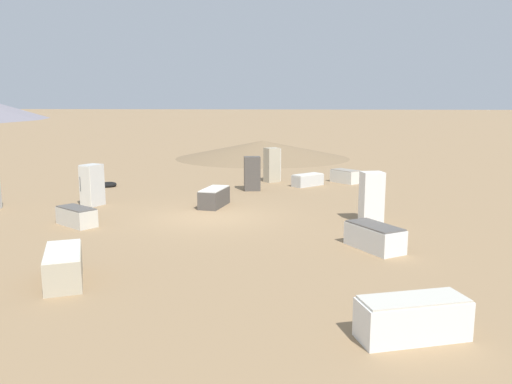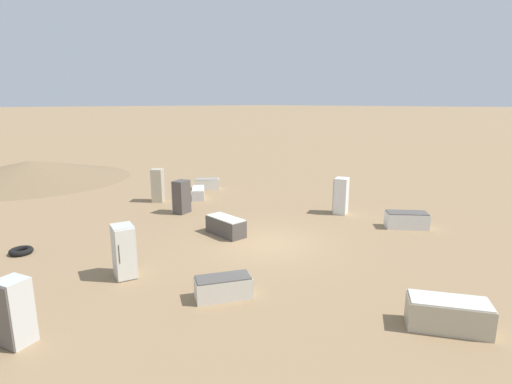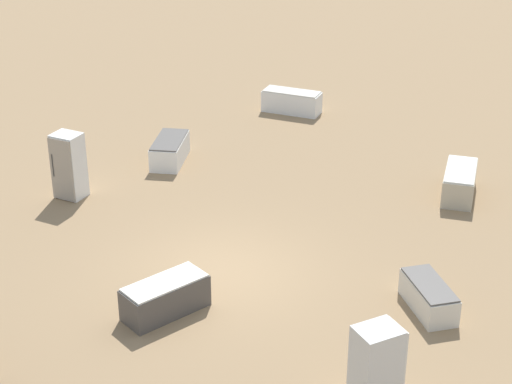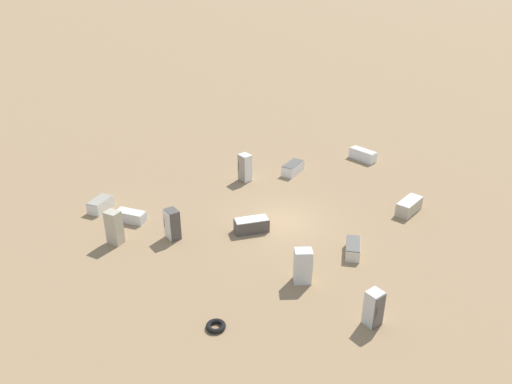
# 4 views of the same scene
# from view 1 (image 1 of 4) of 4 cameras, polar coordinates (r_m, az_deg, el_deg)

# --- Properties ---
(ground_plane) EXTENTS (1000.00, 1000.00, 0.00)m
(ground_plane) POSITION_cam_1_polar(r_m,az_deg,el_deg) (18.00, -5.23, -2.84)
(ground_plane) COLOR #937551
(dirt_mound) EXTENTS (13.18, 13.18, 1.31)m
(dirt_mound) POSITION_cam_1_polar(r_m,az_deg,el_deg) (38.09, 0.73, 4.90)
(dirt_mound) COLOR #7F6647
(dirt_mound) RESTS_ON ground_plane
(discarded_fridge_0) EXTENTS (1.55, 1.64, 0.67)m
(discarded_fridge_0) POSITION_cam_1_polar(r_m,az_deg,el_deg) (26.24, 10.20, 1.79)
(discarded_fridge_0) COLOR silver
(discarded_fridge_0) RESTS_ON ground_plane
(discarded_fridge_1) EXTENTS (1.79, 0.80, 0.73)m
(discarded_fridge_1) POSITION_cam_1_polar(r_m,az_deg,el_deg) (19.78, -4.80, -0.61)
(discarded_fridge_1) COLOR #4C4742
(discarded_fridge_1) RESTS_ON ground_plane
(discarded_fridge_2) EXTENTS (1.83, 1.72, 0.69)m
(discarded_fridge_2) POSITION_cam_1_polar(r_m,az_deg,el_deg) (14.27, 13.38, -5.02)
(discarded_fridge_2) COLOR white
(discarded_fridge_2) RESTS_ON ground_plane
(discarded_fridge_3) EXTENTS (0.80, 0.88, 1.60)m
(discarded_fridge_3) POSITION_cam_1_polar(r_m,az_deg,el_deg) (23.38, -0.45, 2.12)
(discarded_fridge_3) COLOR #4C4742
(discarded_fridge_3) RESTS_ON ground_plane
(discarded_fridge_4) EXTENTS (1.70, 1.52, 0.60)m
(discarded_fridge_4) POSITION_cam_1_polar(r_m,az_deg,el_deg) (24.91, 5.93, 1.38)
(discarded_fridge_4) COLOR silver
(discarded_fridge_4) RESTS_ON ground_plane
(discarded_fridge_5) EXTENTS (0.84, 0.88, 1.74)m
(discarded_fridge_5) POSITION_cam_1_polar(r_m,az_deg,el_deg) (17.37, 13.05, -0.59)
(discarded_fridge_5) COLOR white
(discarded_fridge_5) RESTS_ON ground_plane
(discarded_fridge_6) EXTENTS (0.91, 0.78, 1.65)m
(discarded_fridge_6) POSITION_cam_1_polar(r_m,az_deg,el_deg) (20.87, -18.24, 0.76)
(discarded_fridge_6) COLOR silver
(discarded_fridge_6) RESTS_ON ground_plane
(discarded_fridge_7) EXTENTS (0.91, 0.92, 1.78)m
(discarded_fridge_7) POSITION_cam_1_polar(r_m,az_deg,el_deg) (26.03, 1.86, 3.11)
(discarded_fridge_7) COLOR #B2A88E
(discarded_fridge_7) RESTS_ON ground_plane
(discarded_fridge_9) EXTENTS (1.44, 2.01, 0.73)m
(discarded_fridge_9) POSITION_cam_1_polar(r_m,az_deg,el_deg) (9.17, 17.46, -13.60)
(discarded_fridge_9) COLOR white
(discarded_fridge_9) RESTS_ON ground_plane
(discarded_fridge_10) EXTENTS (1.31, 1.67, 0.61)m
(discarded_fridge_10) POSITION_cam_1_polar(r_m,az_deg,el_deg) (17.64, -19.82, -2.64)
(discarded_fridge_10) COLOR beige
(discarded_fridge_10) RESTS_ON ground_plane
(discarded_fridge_11) EXTENTS (1.98, 1.63, 0.75)m
(discarded_fridge_11) POSITION_cam_1_polar(r_m,az_deg,el_deg) (12.15, -21.14, -7.90)
(discarded_fridge_11) COLOR #B2A88E
(discarded_fridge_11) RESTS_ON ground_plane
(scrap_tire) EXTENTS (0.79, 0.79, 0.20)m
(scrap_tire) POSITION_cam_1_polar(r_m,az_deg,el_deg) (25.61, -16.53, 0.81)
(scrap_tire) COLOR black
(scrap_tire) RESTS_ON ground_plane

